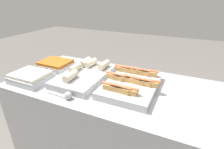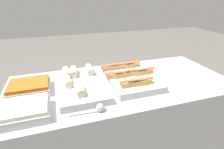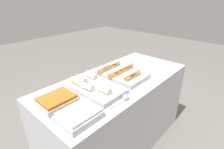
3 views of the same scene
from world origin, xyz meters
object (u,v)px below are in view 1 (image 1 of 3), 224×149
tray_wraps (85,74)px  serving_spoon_near (67,96)px  tray_side_back (56,65)px  tray_side_front (31,77)px  tray_hotdogs (131,83)px

tray_wraps → serving_spoon_near: tray_wraps is taller
tray_side_back → tray_side_front: bearing=-90.0°
serving_spoon_near → tray_side_front: bearing=168.2°
tray_hotdogs → serving_spoon_near: tray_hotdogs is taller
tray_wraps → tray_side_front: tray_wraps is taller
tray_side_front → tray_hotdogs: bearing=16.8°
tray_wraps → serving_spoon_near: bearing=-79.1°
tray_hotdogs → tray_wraps: bearing=178.9°
tray_side_back → serving_spoon_near: size_ratio=1.35×
tray_hotdogs → tray_side_front: size_ratio=1.78×
tray_side_back → serving_spoon_near: 0.55m
tray_side_back → serving_spoon_near: bearing=-41.9°
tray_hotdogs → tray_wraps: tray_wraps is taller
tray_hotdogs → tray_side_front: (-0.74, -0.22, -0.00)m
tray_wraps → tray_side_back: 0.35m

